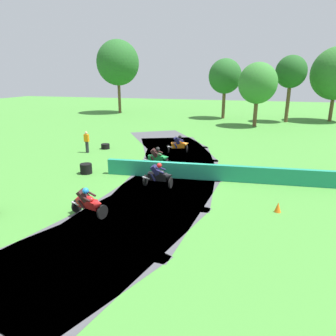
% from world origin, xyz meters
% --- Properties ---
extents(ground_plane, '(120.00, 120.00, 0.00)m').
position_xyz_m(ground_plane, '(0.00, 0.00, 0.00)').
color(ground_plane, '#428433').
extents(track_asphalt, '(10.96, 31.65, 0.01)m').
position_xyz_m(track_asphalt, '(-1.29, -0.11, 0.00)').
color(track_asphalt, '#47474C').
rests_on(track_asphalt, ground).
extents(safety_barrier, '(19.00, 1.90, 0.90)m').
position_xyz_m(safety_barrier, '(5.54, 0.47, 0.45)').
color(safety_barrier, '#1E8466').
rests_on(safety_barrier, ground).
extents(motorcycle_lead_red, '(1.70, 1.06, 1.43)m').
position_xyz_m(motorcycle_lead_red, '(-2.05, -5.94, 0.64)').
color(motorcycle_lead_red, black).
rests_on(motorcycle_lead_red, ground).
extents(motorcycle_chase_black, '(1.68, 0.72, 1.43)m').
position_xyz_m(motorcycle_chase_black, '(-0.32, -1.81, 0.66)').
color(motorcycle_chase_black, black).
rests_on(motorcycle_chase_black, ground).
extents(motorcycle_trailing_green, '(1.68, 0.83, 1.43)m').
position_xyz_m(motorcycle_trailing_green, '(-1.54, 1.64, 0.66)').
color(motorcycle_trailing_green, black).
rests_on(motorcycle_trailing_green, ground).
extents(motorcycle_fourth_orange, '(1.71, 1.16, 1.42)m').
position_xyz_m(motorcycle_fourth_orange, '(-1.18, 5.83, 0.66)').
color(motorcycle_fourth_orange, black).
rests_on(motorcycle_fourth_orange, ground).
extents(tire_stack_mid_a, '(0.70, 0.70, 0.60)m').
position_xyz_m(tire_stack_mid_a, '(-5.27, -0.72, 0.30)').
color(tire_stack_mid_a, black).
rests_on(tire_stack_mid_a, ground).
extents(tire_stack_mid_b, '(0.68, 0.68, 0.40)m').
position_xyz_m(tire_stack_mid_b, '(-7.20, 5.51, 0.20)').
color(tire_stack_mid_b, black).
rests_on(tire_stack_mid_b, ground).
extents(track_marshal, '(0.34, 0.24, 1.63)m').
position_xyz_m(track_marshal, '(-7.93, 3.97, 0.82)').
color(track_marshal, '#232328').
rests_on(track_marshal, ground).
extents(traffic_cone, '(0.28, 0.28, 0.44)m').
position_xyz_m(traffic_cone, '(5.55, -3.29, 0.22)').
color(traffic_cone, orange).
rests_on(traffic_cone, ground).
extents(tree_far_left, '(6.39, 6.39, 10.89)m').
position_xyz_m(tree_far_left, '(-16.66, 28.88, 7.52)').
color(tree_far_left, brown).
rests_on(tree_far_left, ground).
extents(tree_far_right, '(4.33, 4.33, 7.86)m').
position_xyz_m(tree_far_right, '(-0.22, 26.79, 5.56)').
color(tree_far_right, brown).
rests_on(tree_far_right, ground).
extents(tree_mid_rise, '(4.32, 4.32, 7.12)m').
position_xyz_m(tree_mid_rise, '(4.10, 20.79, 4.83)').
color(tree_mid_rise, brown).
rests_on(tree_mid_rise, ground).
extents(tree_distant, '(3.71, 3.71, 8.07)m').
position_xyz_m(tree_distant, '(7.87, 25.46, 6.06)').
color(tree_distant, brown).
rests_on(tree_distant, ground).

